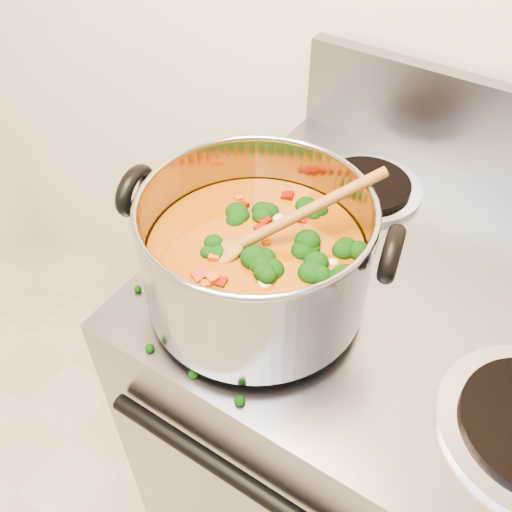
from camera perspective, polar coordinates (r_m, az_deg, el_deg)
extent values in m
cube|color=gray|center=(1.21, 12.55, -17.67)|extent=(0.74, 0.64, 0.92)
cube|color=gray|center=(1.03, 24.25, 10.73)|extent=(0.74, 0.03, 0.16)
cylinder|color=#A5A5AD|center=(0.78, 1.84, -4.39)|extent=(0.22, 0.22, 0.01)
cylinder|color=black|center=(0.77, 1.85, -4.01)|extent=(0.17, 0.17, 0.01)
cylinder|color=#A5A5AD|center=(0.97, 10.95, 6.69)|extent=(0.18, 0.18, 0.01)
cylinder|color=black|center=(0.97, 11.01, 7.05)|extent=(0.15, 0.15, 0.01)
cylinder|color=gray|center=(0.71, 0.00, 0.29)|extent=(0.29, 0.29, 0.15)
torus|color=gray|center=(0.66, 0.00, 5.02)|extent=(0.29, 0.29, 0.01)
cylinder|color=#8E520C|center=(0.74, 0.00, -1.48)|extent=(0.27, 0.27, 0.09)
torus|color=black|center=(0.73, -11.97, 6.43)|extent=(0.04, 0.08, 0.08)
torus|color=black|center=(0.65, 13.40, 0.22)|extent=(0.04, 0.08, 0.08)
ellipsoid|color=black|center=(0.76, -2.51, 4.78)|extent=(0.04, 0.04, 0.03)
ellipsoid|color=black|center=(0.74, -6.39, 3.66)|extent=(0.04, 0.04, 0.03)
ellipsoid|color=black|center=(0.71, -1.79, 1.61)|extent=(0.04, 0.04, 0.03)
ellipsoid|color=black|center=(0.73, 5.96, 2.96)|extent=(0.04, 0.04, 0.03)
ellipsoid|color=black|center=(0.65, 3.97, -3.72)|extent=(0.04, 0.04, 0.03)
ellipsoid|color=black|center=(0.72, -2.98, 2.31)|extent=(0.04, 0.04, 0.03)
ellipsoid|color=black|center=(0.75, -4.51, 4.52)|extent=(0.04, 0.04, 0.03)
ellipsoid|color=black|center=(0.72, 7.38, 2.08)|extent=(0.04, 0.04, 0.03)
ellipsoid|color=black|center=(0.76, -6.26, 4.45)|extent=(0.04, 0.04, 0.03)
ellipsoid|color=black|center=(0.66, -1.61, -2.48)|extent=(0.04, 0.04, 0.03)
ellipsoid|color=maroon|center=(0.77, -2.26, 5.44)|extent=(0.01, 0.01, 0.01)
ellipsoid|color=maroon|center=(0.66, -7.89, -3.14)|extent=(0.01, 0.01, 0.01)
ellipsoid|color=maroon|center=(0.72, 4.87, 1.88)|extent=(0.01, 0.01, 0.01)
ellipsoid|color=maroon|center=(0.72, 8.29, 1.78)|extent=(0.01, 0.01, 0.01)
ellipsoid|color=maroon|center=(0.68, -6.32, -1.53)|extent=(0.01, 0.01, 0.01)
ellipsoid|color=maroon|center=(0.78, 3.14, 5.94)|extent=(0.01, 0.01, 0.01)
ellipsoid|color=maroon|center=(0.72, -5.21, 2.07)|extent=(0.01, 0.01, 0.01)
ellipsoid|color=maroon|center=(0.72, 4.35, 1.95)|extent=(0.01, 0.01, 0.01)
ellipsoid|color=maroon|center=(0.72, 5.82, 2.26)|extent=(0.01, 0.01, 0.01)
ellipsoid|color=maroon|center=(0.73, -5.98, 2.96)|extent=(0.01, 0.01, 0.01)
ellipsoid|color=maroon|center=(0.70, 2.01, 1.15)|extent=(0.01, 0.01, 0.01)
ellipsoid|color=#B5480A|center=(0.64, 6.27, -5.12)|extent=(0.01, 0.01, 0.01)
ellipsoid|color=#B5480A|center=(0.65, -5.20, -4.35)|extent=(0.01, 0.01, 0.01)
ellipsoid|color=#B5480A|center=(0.71, 2.70, 1.86)|extent=(0.01, 0.01, 0.01)
ellipsoid|color=#B5480A|center=(0.77, -1.61, 5.80)|extent=(0.01, 0.01, 0.01)
ellipsoid|color=#B5480A|center=(0.69, 9.41, -0.42)|extent=(0.01, 0.01, 0.01)
ellipsoid|color=#B5480A|center=(0.70, 1.87, 0.79)|extent=(0.01, 0.01, 0.01)
ellipsoid|color=#B5480A|center=(0.69, -2.10, -0.42)|extent=(0.01, 0.01, 0.01)
ellipsoid|color=#B5480A|center=(0.69, 7.26, -0.62)|extent=(0.01, 0.01, 0.01)
ellipsoid|color=#B5480A|center=(0.75, -2.09, 4.38)|extent=(0.01, 0.01, 0.01)
ellipsoid|color=#C7B888|center=(0.66, 1.43, -2.51)|extent=(0.02, 0.02, 0.01)
ellipsoid|color=#C7B888|center=(0.72, 0.99, 2.08)|extent=(0.02, 0.02, 0.01)
ellipsoid|color=#C7B888|center=(0.76, 7.94, 4.32)|extent=(0.02, 0.02, 0.01)
ellipsoid|color=#C7B888|center=(0.71, -1.70, 1.25)|extent=(0.02, 0.02, 0.01)
ellipsoid|color=#C7B888|center=(0.69, -1.96, 0.20)|extent=(0.02, 0.02, 0.01)
ellipsoid|color=#C7B888|center=(0.68, 2.06, -0.87)|extent=(0.02, 0.02, 0.01)
ellipsoid|color=brown|center=(0.70, -3.55, 0.17)|extent=(0.07, 0.07, 0.04)
cylinder|color=brown|center=(0.69, 4.68, 4.29)|extent=(0.15, 0.17, 0.09)
ellipsoid|color=black|center=(0.79, -13.13, -4.80)|extent=(0.01, 0.01, 0.01)
ellipsoid|color=black|center=(0.86, -7.94, 0.70)|extent=(0.01, 0.01, 0.01)
ellipsoid|color=black|center=(0.79, -14.95, -5.90)|extent=(0.01, 0.01, 0.01)
ellipsoid|color=black|center=(0.86, -7.51, 1.11)|extent=(0.01, 0.01, 0.01)
ellipsoid|color=black|center=(0.79, 14.40, -5.18)|extent=(0.01, 0.01, 0.01)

